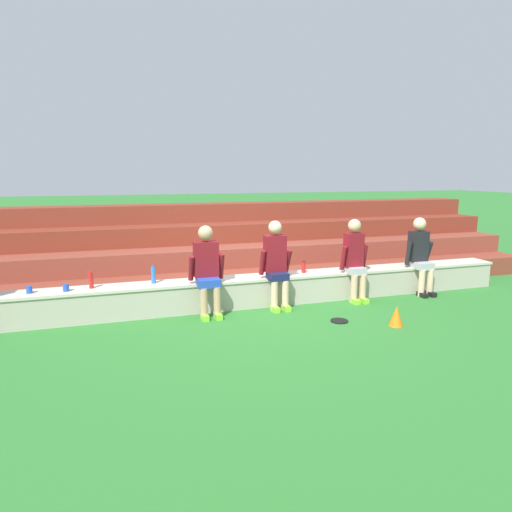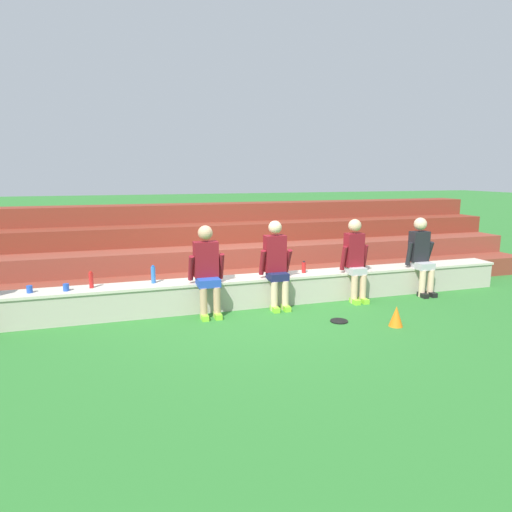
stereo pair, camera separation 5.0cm
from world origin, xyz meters
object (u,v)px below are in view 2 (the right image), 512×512
(plastic_cup_middle, at_px, (66,287))
(sports_cone, at_px, (396,316))
(water_bottle_center_gap, at_px, (91,280))
(person_right_of_center, at_px, (355,258))
(water_bottle_mid_left, at_px, (304,267))
(plastic_cup_right_end, at_px, (30,289))
(frisbee, at_px, (339,321))
(water_bottle_mid_right, at_px, (153,275))
(person_left_of_center, at_px, (207,268))
(person_far_right, at_px, (421,254))
(person_center, at_px, (276,262))

(plastic_cup_middle, xyz_separation_m, sports_cone, (4.51, -1.57, -0.39))
(water_bottle_center_gap, bearing_deg, person_right_of_center, -3.72)
(water_bottle_mid_left, distance_m, plastic_cup_right_end, 4.26)
(frisbee, bearing_deg, plastic_cup_right_end, 164.57)
(frisbee, height_order, sports_cone, sports_cone)
(water_bottle_mid_right, xyz_separation_m, plastic_cup_middle, (-1.25, -0.10, -0.08))
(person_left_of_center, xyz_separation_m, plastic_cup_right_end, (-2.52, 0.25, -0.20))
(person_left_of_center, xyz_separation_m, person_right_of_center, (2.56, 0.01, 0.01))
(water_bottle_center_gap, xyz_separation_m, sports_cone, (4.16, -1.64, -0.45))
(plastic_cup_middle, bearing_deg, water_bottle_mid_left, 1.17)
(person_left_of_center, height_order, sports_cone, person_left_of_center)
(water_bottle_mid_right, distance_m, water_bottle_center_gap, 0.91)
(plastic_cup_right_end, relative_size, sports_cone, 0.36)
(water_bottle_mid_left, bearing_deg, person_far_right, -6.32)
(water_bottle_mid_right, height_order, water_bottle_center_gap, water_bottle_mid_right)
(person_far_right, height_order, water_bottle_mid_right, person_far_right)
(person_left_of_center, xyz_separation_m, water_bottle_mid_left, (1.74, 0.29, -0.16))
(person_right_of_center, relative_size, sports_cone, 4.73)
(person_center, xyz_separation_m, plastic_cup_middle, (-3.18, 0.18, -0.22))
(person_center, xyz_separation_m, water_bottle_mid_right, (-1.92, 0.28, -0.14))
(person_left_of_center, height_order, frisbee, person_left_of_center)
(person_center, bearing_deg, water_bottle_mid_right, 171.84)
(person_far_right, xyz_separation_m, water_bottle_mid_right, (-4.70, 0.26, -0.13))
(person_center, distance_m, plastic_cup_middle, 3.19)
(person_right_of_center, xyz_separation_m, frisbee, (-0.78, -0.95, -0.74))
(sports_cone, bearing_deg, plastic_cup_right_end, 162.14)
(plastic_cup_right_end, bearing_deg, frisbee, -15.43)
(plastic_cup_middle, bearing_deg, person_left_of_center, -5.89)
(water_bottle_mid_left, bearing_deg, sports_cone, -65.96)
(person_right_of_center, xyz_separation_m, water_bottle_mid_right, (-3.35, 0.30, -0.13))
(person_far_right, relative_size, water_bottle_mid_right, 4.92)
(person_center, height_order, plastic_cup_middle, person_center)
(water_bottle_mid_right, distance_m, sports_cone, 3.69)
(water_bottle_center_gap, xyz_separation_m, frisbee, (3.48, -1.22, -0.59))
(water_bottle_center_gap, bearing_deg, frisbee, -19.37)
(water_bottle_mid_left, xyz_separation_m, plastic_cup_right_end, (-4.26, -0.04, -0.04))
(person_left_of_center, bearing_deg, person_far_right, 0.67)
(water_bottle_center_gap, height_order, frisbee, water_bottle_center_gap)
(plastic_cup_right_end, distance_m, sports_cone, 5.26)
(water_bottle_mid_right, distance_m, plastic_cup_right_end, 1.74)
(water_bottle_mid_left, xyz_separation_m, sports_cone, (0.73, -1.65, -0.43))
(person_far_right, bearing_deg, plastic_cup_right_end, 178.18)
(water_bottle_center_gap, relative_size, plastic_cup_middle, 2.41)
(person_right_of_center, xyz_separation_m, plastic_cup_right_end, (-5.08, 0.24, -0.21))
(person_center, distance_m, person_far_right, 2.78)
(person_far_right, distance_m, water_bottle_mid_right, 4.71)
(person_left_of_center, relative_size, frisbee, 5.29)
(sports_cone, bearing_deg, plastic_cup_middle, 160.81)
(person_right_of_center, relative_size, person_far_right, 1.01)
(person_left_of_center, distance_m, plastic_cup_middle, 2.06)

